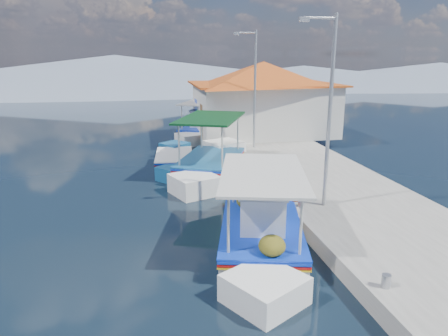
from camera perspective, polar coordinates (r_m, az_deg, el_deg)
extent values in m
plane|color=black|center=(11.50, -4.27, -12.32)|extent=(160.00, 160.00, 0.00)
cube|color=#A7A49C|center=(18.30, 12.05, -1.12)|extent=(5.00, 44.00, 0.50)
cylinder|color=#A5A8AD|center=(9.84, 21.30, -14.21)|extent=(0.20, 0.20, 0.30)
cylinder|color=#A5A8AD|center=(13.89, 10.47, -4.61)|extent=(0.20, 0.20, 0.30)
cylinder|color=#A5A8AD|center=(19.36, 4.09, 1.31)|extent=(0.20, 0.20, 0.30)
cylinder|color=#A5A8AD|center=(25.06, 0.56, 4.58)|extent=(0.20, 0.20, 0.30)
cube|color=white|center=(12.01, 5.10, -9.94)|extent=(3.09, 4.59, 0.92)
cube|color=white|center=(14.24, -0.51, -5.22)|extent=(2.10, 2.10, 1.01)
cube|color=white|center=(10.06, 13.10, -15.67)|extent=(2.04, 2.04, 0.87)
cube|color=#0E34BD|center=(11.84, 5.15, -8.08)|extent=(3.18, 4.72, 0.06)
cube|color=#B9110F|center=(11.87, 5.14, -8.42)|extent=(3.18, 4.72, 0.05)
cube|color=yellow|center=(11.90, 5.13, -8.72)|extent=(3.18, 4.72, 0.04)
cube|color=#0E34BD|center=(11.81, 5.16, -7.78)|extent=(3.19, 4.69, 0.05)
cube|color=brown|center=(11.82, 5.16, -7.90)|extent=(2.90, 4.46, 0.05)
cube|color=white|center=(11.39, 5.95, -5.96)|extent=(1.44, 1.50, 1.06)
cube|color=silver|center=(11.20, 6.03, -3.34)|extent=(1.57, 1.62, 0.06)
cylinder|color=beige|center=(12.67, -2.11, -2.51)|extent=(0.07, 0.07, 1.55)
cylinder|color=beige|center=(13.39, 4.60, -1.55)|extent=(0.07, 0.07, 1.55)
cylinder|color=beige|center=(9.73, 6.14, -8.26)|extent=(0.07, 0.07, 1.55)
cylinder|color=beige|center=(10.65, 14.05, -6.50)|extent=(0.07, 0.07, 1.55)
cube|color=silver|center=(11.30, 5.34, -0.69)|extent=(3.19, 4.61, 0.07)
ellipsoid|color=#4B4C14|center=(12.66, 0.58, -4.89)|extent=(0.73, 0.81, 0.55)
ellipsoid|color=#4B4C14|center=(13.37, 2.30, -3.99)|extent=(0.62, 0.68, 0.46)
ellipsoid|color=#4B4C14|center=(10.50, 10.95, -9.78)|extent=(0.66, 0.72, 0.49)
sphere|color=#D93C06|center=(12.50, 7.74, -3.12)|extent=(0.39, 0.39, 0.39)
cube|color=white|center=(18.97, -1.79, -0.20)|extent=(3.74, 4.77, 1.08)
cube|color=white|center=(21.31, -5.86, 1.85)|extent=(2.13, 2.13, 1.19)
cube|color=white|center=(16.80, 3.22, -2.28)|extent=(2.07, 2.07, 1.02)
cube|color=#0E34BD|center=(18.84, -1.80, 1.26)|extent=(3.85, 4.92, 0.07)
cube|color=#B9110F|center=(18.86, -1.80, 0.99)|extent=(3.85, 4.92, 0.06)
cube|color=yellow|center=(18.88, -1.79, 0.76)|extent=(3.85, 4.92, 0.05)
cube|color=#165386|center=(18.82, -1.80, 1.50)|extent=(3.86, 4.89, 0.06)
cube|color=brown|center=(18.83, -1.80, 1.40)|extent=(3.54, 4.62, 0.06)
cylinder|color=beige|center=(19.71, -6.82, 4.63)|extent=(0.08, 0.08, 1.82)
cylinder|color=beige|center=(20.58, -2.31, 5.18)|extent=(0.08, 0.08, 1.82)
cylinder|color=beige|center=(16.69, -1.22, 2.78)|extent=(0.08, 0.08, 1.82)
cylinder|color=beige|center=(17.71, 3.74, 3.49)|extent=(0.08, 0.08, 1.82)
cube|color=#0B3718|center=(18.47, -1.85, 6.87)|extent=(3.84, 4.82, 0.08)
cube|color=#165386|center=(20.25, -6.80, 0.57)|extent=(1.94, 3.29, 0.88)
cube|color=#165386|center=(22.26, -7.69, 2.18)|extent=(1.69, 1.69, 0.97)
cube|color=#165386|center=(18.31, -5.75, -0.99)|extent=(1.64, 1.64, 0.83)
cube|color=#0E34BD|center=(20.16, -6.83, 1.69)|extent=(2.00, 3.39, 0.06)
cube|color=#B9110F|center=(20.17, -6.83, 1.49)|extent=(2.00, 3.39, 0.05)
cube|color=yellow|center=(20.19, -6.82, 1.31)|extent=(2.00, 3.39, 0.04)
cube|color=white|center=(20.14, -6.84, 1.87)|extent=(2.01, 3.36, 0.05)
cube|color=brown|center=(20.15, -6.84, 1.79)|extent=(1.80, 3.22, 0.05)
cube|color=white|center=(27.87, -2.94, 4.76)|extent=(3.58, 4.50, 0.94)
cube|color=white|center=(30.09, -5.72, 5.72)|extent=(1.92, 1.92, 1.04)
cube|color=white|center=(25.78, 0.21, 3.91)|extent=(1.87, 1.87, 0.89)
cube|color=#0E34BD|center=(27.80, -2.95, 5.64)|extent=(3.68, 4.64, 0.06)
cube|color=#B9110F|center=(27.81, -2.95, 5.48)|extent=(3.68, 4.64, 0.05)
cube|color=yellow|center=(27.82, -2.94, 5.34)|extent=(3.68, 4.64, 0.04)
cube|color=#0E34BD|center=(27.78, -2.95, 5.78)|extent=(3.69, 4.61, 0.05)
cube|color=brown|center=(27.79, -2.95, 5.72)|extent=(3.39, 4.36, 0.05)
cube|color=white|center=(27.46, -2.62, 6.76)|extent=(1.58, 1.65, 1.09)
cube|color=silver|center=(27.38, -2.64, 7.93)|extent=(1.72, 1.79, 0.06)
cylinder|color=beige|center=(28.66, -6.23, 7.55)|extent=(0.07, 0.07, 1.59)
cylinder|color=beige|center=(29.51, -3.40, 7.84)|extent=(0.07, 0.07, 1.59)
cylinder|color=beige|center=(25.83, -2.49, 6.77)|extent=(0.07, 0.07, 1.59)
cylinder|color=beige|center=(26.77, 0.51, 7.09)|extent=(0.07, 0.07, 1.59)
cube|color=silver|center=(27.57, -2.99, 8.97)|extent=(3.67, 4.55, 0.07)
cube|color=silver|center=(26.38, 5.30, 8.03)|extent=(8.00, 6.00, 3.00)
cube|color=#BC5B1A|center=(26.23, 5.38, 11.39)|extent=(8.64, 6.48, 0.10)
pyramid|color=#BC5B1A|center=(26.19, 5.42, 12.80)|extent=(10.49, 10.49, 1.40)
cube|color=brown|center=(24.66, -3.06, 6.39)|extent=(0.06, 1.00, 2.00)
cube|color=#0E34BD|center=(27.03, -3.82, 8.45)|extent=(0.06, 1.20, 0.90)
cylinder|color=#A5A8AD|center=(13.53, 14.24, 7.10)|extent=(0.12, 0.12, 6.00)
cylinder|color=#A5A8AD|center=(13.24, 13.01, 19.39)|extent=(1.00, 0.08, 0.08)
cube|color=#A5A8AD|center=(13.05, 10.87, 19.35)|extent=(0.30, 0.14, 0.14)
cylinder|color=#A5A8AD|center=(21.96, 4.24, 10.52)|extent=(0.12, 0.12, 6.00)
cylinder|color=#A5A8AD|center=(21.78, 3.06, 18.01)|extent=(1.00, 0.08, 0.08)
cube|color=#A5A8AD|center=(21.67, 1.71, 17.90)|extent=(0.30, 0.14, 0.14)
cone|color=slate|center=(66.31, -14.62, 12.37)|extent=(96.00, 96.00, 5.50)
cone|color=slate|center=(71.19, 10.85, 12.07)|extent=(76.80, 76.80, 3.80)
cone|color=slate|center=(83.65, 27.32, 11.26)|extent=(89.60, 89.60, 4.20)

